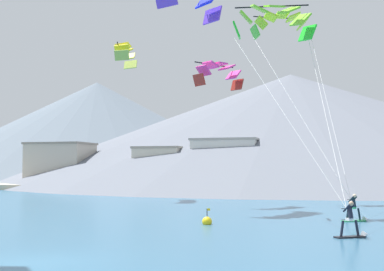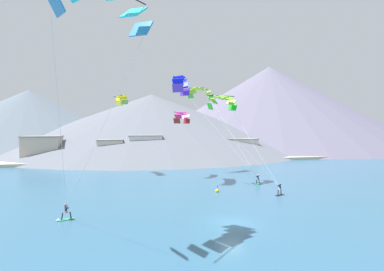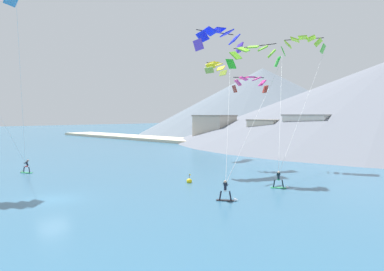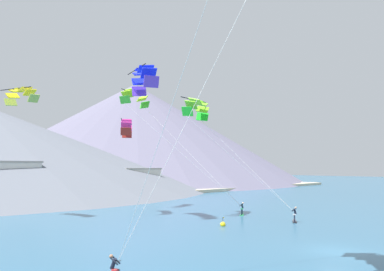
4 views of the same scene
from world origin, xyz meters
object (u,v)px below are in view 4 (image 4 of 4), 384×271
(parafoil_kite_distant_low_drift, at_px, (143,77))
(race_marker_buoy, at_px, (223,225))
(parafoil_kite_distant_mid_solo, at_px, (126,126))
(parafoil_kite_near_lead, at_px, (198,107))
(kitesurfer_near_lead, at_px, (295,217))
(kitesurfer_mid_center, at_px, (242,211))
(parafoil_kite_mid_center, at_px, (135,97))
(parafoil_kite_distant_high_outer, at_px, (21,94))

(parafoil_kite_distant_low_drift, bearing_deg, race_marker_buoy, -67.69)
(parafoil_kite_distant_low_drift, relative_size, parafoil_kite_distant_mid_solo, 1.41)
(parafoil_kite_near_lead, relative_size, parafoil_kite_distant_low_drift, 2.06)
(kitesurfer_near_lead, xyz_separation_m, kitesurfer_mid_center, (0.32, 7.52, -0.03))
(parafoil_kite_mid_center, bearing_deg, parafoil_kite_distant_mid_solo, -134.10)
(parafoil_kite_near_lead, bearing_deg, race_marker_buoy, -114.18)
(parafoil_kite_near_lead, distance_m, parafoil_kite_mid_center, 12.51)
(kitesurfer_near_lead, distance_m, parafoil_kite_distant_mid_solo, 22.84)
(parafoil_kite_near_lead, relative_size, parafoil_kite_mid_center, 0.78)
(parafoil_kite_near_lead, xyz_separation_m, parafoil_kite_distant_low_drift, (-6.63, 2.15, 3.05))
(kitesurfer_mid_center, height_order, parafoil_kite_distant_low_drift, parafoil_kite_distant_low_drift)
(kitesurfer_mid_center, relative_size, parafoil_kite_distant_high_outer, 0.31)
(kitesurfer_mid_center, bearing_deg, race_marker_buoy, -153.82)
(parafoil_kite_distant_low_drift, height_order, race_marker_buoy, parafoil_kite_distant_low_drift)
(parafoil_kite_distant_low_drift, distance_m, parafoil_kite_distant_mid_solo, 7.36)
(parafoil_kite_distant_mid_solo, relative_size, race_marker_buoy, 4.40)
(parafoil_kite_mid_center, bearing_deg, parafoil_kite_distant_high_outer, 176.70)
(parafoil_kite_mid_center, relative_size, parafoil_kite_distant_high_outer, 3.05)
(kitesurfer_near_lead, relative_size, parafoil_kite_mid_center, 0.10)
(parafoil_kite_distant_mid_solo, bearing_deg, kitesurfer_mid_center, -43.06)
(parafoil_kite_mid_center, relative_size, parafoil_kite_distant_low_drift, 2.65)
(parafoil_kite_mid_center, bearing_deg, parafoil_kite_distant_low_drift, -120.71)
(race_marker_buoy, bearing_deg, parafoil_kite_distant_mid_solo, 100.12)
(race_marker_buoy, bearing_deg, parafoil_kite_mid_center, 83.00)
(parafoil_kite_near_lead, bearing_deg, kitesurfer_near_lead, -64.84)
(parafoil_kite_mid_center, distance_m, race_marker_buoy, 24.80)
(parafoil_kite_mid_center, xyz_separation_m, race_marker_buoy, (-2.32, -18.85, -15.96))
(parafoil_kite_distant_high_outer, bearing_deg, kitesurfer_mid_center, -36.21)
(kitesurfer_mid_center, bearing_deg, parafoil_kite_mid_center, 111.34)
(parafoil_kite_near_lead, height_order, parafoil_kite_distant_high_outer, parafoil_kite_distant_high_outer)
(kitesurfer_near_lead, relative_size, kitesurfer_mid_center, 1.03)
(parafoil_kite_near_lead, distance_m, parafoil_kite_distant_high_outer, 21.02)
(kitesurfer_mid_center, relative_size, parafoil_kite_near_lead, 0.13)
(parafoil_kite_mid_center, height_order, parafoil_kite_distant_mid_solo, parafoil_kite_mid_center)
(parafoil_kite_near_lead, xyz_separation_m, parafoil_kite_distant_mid_solo, (-5.49, 7.21, -2.18))
(kitesurfer_mid_center, height_order, race_marker_buoy, kitesurfer_mid_center)
(parafoil_kite_distant_mid_solo, distance_m, race_marker_buoy, 17.86)
(kitesurfer_mid_center, distance_m, parafoil_kite_distant_mid_solo, 17.98)
(parafoil_kite_distant_high_outer, bearing_deg, parafoil_kite_distant_low_drift, -48.12)
(parafoil_kite_mid_center, distance_m, parafoil_kite_distant_mid_solo, 8.53)
(parafoil_kite_distant_high_outer, bearing_deg, parafoil_kite_distant_mid_solo, -28.18)
(parafoil_kite_distant_low_drift, bearing_deg, parafoil_kite_distant_mid_solo, 77.22)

